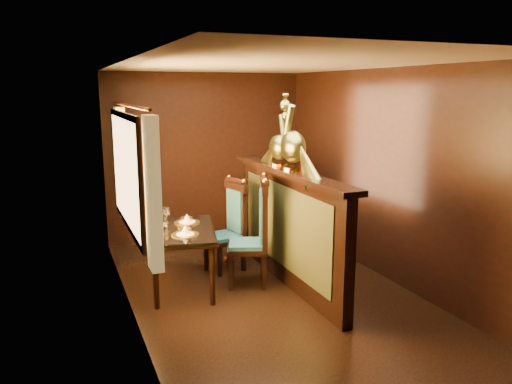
% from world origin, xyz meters
% --- Properties ---
extents(ground, '(5.00, 5.00, 0.00)m').
position_xyz_m(ground, '(0.00, 0.00, 0.00)').
color(ground, black).
rests_on(ground, ground).
extents(room_shell, '(3.04, 5.04, 2.52)m').
position_xyz_m(room_shell, '(-0.09, 0.02, 1.58)').
color(room_shell, black).
rests_on(room_shell, ground).
extents(partition, '(0.26, 2.70, 1.36)m').
position_xyz_m(partition, '(0.32, 0.30, 0.71)').
color(partition, black).
rests_on(partition, ground).
extents(dining_table, '(0.97, 1.33, 0.90)m').
position_xyz_m(dining_table, '(-0.86, 0.63, 0.64)').
color(dining_table, black).
rests_on(dining_table, ground).
extents(chair_left, '(0.61, 0.62, 1.30)m').
position_xyz_m(chair_left, '(-0.02, 0.42, 0.68)').
color(chair_left, black).
rests_on(chair_left, ground).
extents(chair_right, '(0.51, 0.52, 1.18)m').
position_xyz_m(chair_right, '(-0.12, 1.03, 0.62)').
color(chair_right, black).
rests_on(chair_right, ground).
extents(peacock_left, '(0.27, 0.71, 0.85)m').
position_xyz_m(peacock_left, '(0.33, 0.22, 1.78)').
color(peacock_left, '#194D31').
rests_on(peacock_left, partition).
extents(peacock_right, '(0.22, 0.60, 0.71)m').
position_xyz_m(peacock_right, '(0.33, 0.58, 1.71)').
color(peacock_right, '#194D31').
rests_on(peacock_right, partition).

